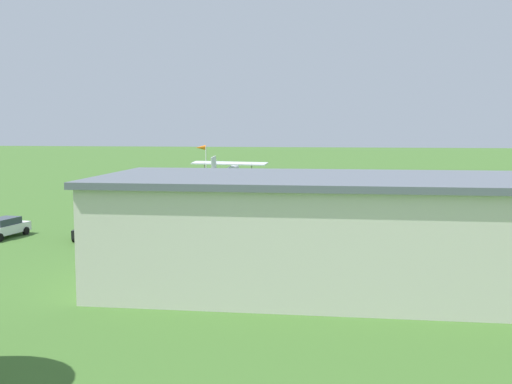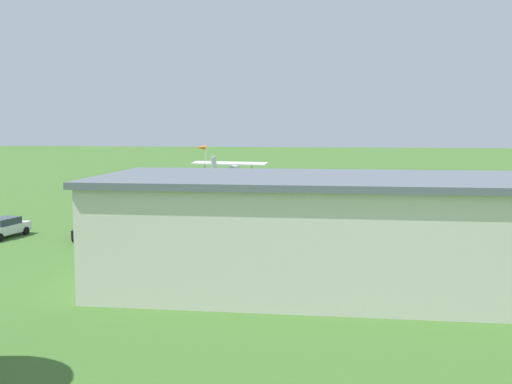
{
  "view_description": "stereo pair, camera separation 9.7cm",
  "coord_description": "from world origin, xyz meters",
  "px_view_note": "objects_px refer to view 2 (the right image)",
  "views": [
    {
      "loc": [
        -6.44,
        66.45,
        8.71
      ],
      "look_at": [
        1.37,
        12.11,
        2.84
      ],
      "focal_mm": 42.61,
      "sensor_mm": 36.0,
      "label": 1
    },
    {
      "loc": [
        -6.54,
        66.44,
        8.71
      ],
      "look_at": [
        1.37,
        12.11,
        2.84
      ],
      "focal_mm": 42.61,
      "sensor_mm": 36.0,
      "label": 2
    }
  ],
  "objects_px": {
    "car_black": "(91,228)",
    "person_at_fence_line": "(274,227)",
    "car_white": "(4,227)",
    "hangar": "(330,232)",
    "person_walking_on_apron": "(190,219)",
    "car_grey": "(484,239)",
    "biplane": "(226,173)",
    "windsock": "(202,151)",
    "car_yellow": "(173,232)"
  },
  "relations": [
    {
      "from": "car_black",
      "to": "person_at_fence_line",
      "type": "height_order",
      "value": "car_black"
    },
    {
      "from": "car_black",
      "to": "windsock",
      "type": "relative_size",
      "value": 0.7
    },
    {
      "from": "car_white",
      "to": "person_at_fence_line",
      "type": "bearing_deg",
      "value": -170.14
    },
    {
      "from": "windsock",
      "to": "car_white",
      "type": "bearing_deg",
      "value": 73.84
    },
    {
      "from": "car_white",
      "to": "windsock",
      "type": "xyz_separation_m",
      "value": [
        -8.87,
        -30.6,
        4.85
      ]
    },
    {
      "from": "hangar",
      "to": "person_at_fence_line",
      "type": "distance_m",
      "value": 16.02
    },
    {
      "from": "car_grey",
      "to": "person_at_fence_line",
      "type": "distance_m",
      "value": 15.82
    },
    {
      "from": "biplane",
      "to": "person_at_fence_line",
      "type": "relative_size",
      "value": 5.69
    },
    {
      "from": "car_black",
      "to": "car_white",
      "type": "bearing_deg",
      "value": 4.57
    },
    {
      "from": "car_yellow",
      "to": "person_walking_on_apron",
      "type": "bearing_deg",
      "value": -87.71
    },
    {
      "from": "biplane",
      "to": "car_black",
      "type": "xyz_separation_m",
      "value": [
        6.96,
        19.58,
        -3.0
      ]
    },
    {
      "from": "biplane",
      "to": "person_walking_on_apron",
      "type": "xyz_separation_m",
      "value": [
        0.27,
        14.39,
        -2.93
      ]
    },
    {
      "from": "car_yellow",
      "to": "biplane",
      "type": "bearing_deg",
      "value": -90.06
    },
    {
      "from": "windsock",
      "to": "car_grey",
      "type": "bearing_deg",
      "value": 132.68
    },
    {
      "from": "car_black",
      "to": "person_walking_on_apron",
      "type": "bearing_deg",
      "value": -142.19
    },
    {
      "from": "car_grey",
      "to": "person_walking_on_apron",
      "type": "relative_size",
      "value": 2.43
    },
    {
      "from": "hangar",
      "to": "windsock",
      "type": "distance_m",
      "value": 45.46
    },
    {
      "from": "hangar",
      "to": "person_walking_on_apron",
      "type": "distance_m",
      "value": 21.21
    },
    {
      "from": "car_black",
      "to": "person_walking_on_apron",
      "type": "height_order",
      "value": "person_walking_on_apron"
    },
    {
      "from": "car_white",
      "to": "person_walking_on_apron",
      "type": "distance_m",
      "value": 14.9
    },
    {
      "from": "biplane",
      "to": "windsock",
      "type": "distance_m",
      "value": 11.8
    },
    {
      "from": "person_at_fence_line",
      "to": "hangar",
      "type": "bearing_deg",
      "value": 107.7
    },
    {
      "from": "biplane",
      "to": "person_walking_on_apron",
      "type": "bearing_deg",
      "value": 88.94
    },
    {
      "from": "car_grey",
      "to": "person_walking_on_apron",
      "type": "height_order",
      "value": "person_walking_on_apron"
    },
    {
      "from": "hangar",
      "to": "car_grey",
      "type": "bearing_deg",
      "value": -131.93
    },
    {
      "from": "car_white",
      "to": "windsock",
      "type": "distance_m",
      "value": 32.23
    },
    {
      "from": "car_grey",
      "to": "person_at_fence_line",
      "type": "bearing_deg",
      "value": -11.75
    },
    {
      "from": "car_yellow",
      "to": "person_at_fence_line",
      "type": "height_order",
      "value": "car_yellow"
    },
    {
      "from": "biplane",
      "to": "car_yellow",
      "type": "height_order",
      "value": "biplane"
    },
    {
      "from": "hangar",
      "to": "car_black",
      "type": "bearing_deg",
      "value": -32.33
    },
    {
      "from": "car_white",
      "to": "biplane",
      "type": "bearing_deg",
      "value": -124.81
    },
    {
      "from": "car_black",
      "to": "person_at_fence_line",
      "type": "xyz_separation_m",
      "value": [
        -14.12,
        -3.12,
        -0.04
      ]
    },
    {
      "from": "person_at_fence_line",
      "to": "windsock",
      "type": "relative_size",
      "value": 0.24
    },
    {
      "from": "hangar",
      "to": "person_walking_on_apron",
      "type": "bearing_deg",
      "value": -54.5
    },
    {
      "from": "person_at_fence_line",
      "to": "person_walking_on_apron",
      "type": "xyz_separation_m",
      "value": [
        7.43,
        -2.07,
        0.12
      ]
    },
    {
      "from": "car_white",
      "to": "person_at_fence_line",
      "type": "distance_m",
      "value": 21.49
    },
    {
      "from": "hangar",
      "to": "car_grey",
      "type": "xyz_separation_m",
      "value": [
        -10.67,
        -11.88,
        -2.28
      ]
    },
    {
      "from": "hangar",
      "to": "person_walking_on_apron",
      "type": "relative_size",
      "value": 14.34
    },
    {
      "from": "biplane",
      "to": "car_yellow",
      "type": "bearing_deg",
      "value": 89.94
    },
    {
      "from": "biplane",
      "to": "car_yellow",
      "type": "relative_size",
      "value": 2.09
    },
    {
      "from": "car_grey",
      "to": "car_black",
      "type": "height_order",
      "value": "car_black"
    },
    {
      "from": "biplane",
      "to": "windsock",
      "type": "relative_size",
      "value": 1.37
    },
    {
      "from": "biplane",
      "to": "car_white",
      "type": "height_order",
      "value": "biplane"
    },
    {
      "from": "biplane",
      "to": "person_walking_on_apron",
      "type": "height_order",
      "value": "biplane"
    },
    {
      "from": "car_white",
      "to": "person_walking_on_apron",
      "type": "xyz_separation_m",
      "value": [
        -13.74,
        -5.75,
        0.06
      ]
    },
    {
      "from": "windsock",
      "to": "person_walking_on_apron",
      "type": "bearing_deg",
      "value": 101.1
    },
    {
      "from": "person_walking_on_apron",
      "to": "windsock",
      "type": "distance_m",
      "value": 25.77
    },
    {
      "from": "car_black",
      "to": "car_white",
      "type": "xyz_separation_m",
      "value": [
        7.05,
        0.56,
        0.01
      ]
    },
    {
      "from": "hangar",
      "to": "car_black",
      "type": "xyz_separation_m",
      "value": [
        18.94,
        -11.99,
        -2.25
      ]
    },
    {
      "from": "car_black",
      "to": "windsock",
      "type": "xyz_separation_m",
      "value": [
        -1.82,
        -30.04,
        4.86
      ]
    }
  ]
}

